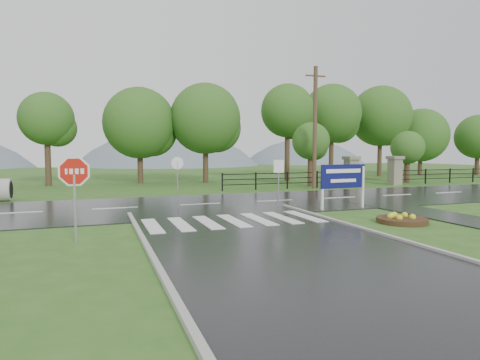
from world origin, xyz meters
name	(u,v)px	position (x,y,z in m)	size (l,w,h in m)	color
ground	(296,255)	(0.00, 0.00, 0.00)	(120.00, 120.00, 0.00)	#315D1F
main_road	(200,205)	(0.00, 10.00, 0.00)	(90.00, 8.00, 0.04)	black
walkway	(431,214)	(8.50, 4.00, 0.00)	(2.20, 11.00, 0.04)	#272729
crosswalk	(233,221)	(0.00, 5.00, 0.06)	(6.50, 2.80, 0.02)	silver
curb_left	(201,351)	(-3.55, -4.00, 0.00)	(0.15, 24.00, 0.12)	#A3A39B
pillar_west	(351,171)	(13.00, 16.00, 1.18)	(1.00, 1.00, 2.24)	gray
pillar_east	(395,170)	(17.00, 16.00, 1.18)	(1.00, 1.00, 2.24)	gray
fence_west	(287,178)	(7.75, 16.00, 0.72)	(9.58, 0.08, 1.20)	black
hills	(146,249)	(3.49, 65.00, -15.54)	(102.00, 48.00, 48.00)	slate
treeline	(170,183)	(1.00, 24.00, 0.00)	(83.20, 5.20, 10.00)	#2B5C1C
stop_sign	(74,179)	(-5.40, 3.38, 1.87)	(1.19, 0.07, 2.68)	#939399
estate_billboard	(343,179)	(5.73, 6.37, 1.41)	(2.35, 0.14, 2.05)	silver
flower_bed	(402,219)	(5.85, 2.74, 0.14)	(1.83, 1.83, 0.37)	#332111
reg_sign_small	(279,174)	(3.34, 8.13, 1.57)	(0.49, 0.13, 2.23)	#939399
reg_sign_round	(177,177)	(-1.34, 8.91, 1.50)	(0.56, 0.08, 2.39)	#939399
utility_pole_east	(315,127)	(9.59, 15.50, 4.29)	(1.50, 0.28, 8.45)	#473523
entrance_tree_left	(311,142)	(10.44, 17.50, 3.34)	(2.80, 2.80, 4.78)	#3D2B1C
entrance_tree_right	(408,148)	(19.54, 17.50, 2.89)	(2.72, 2.72, 4.29)	#3D2B1C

